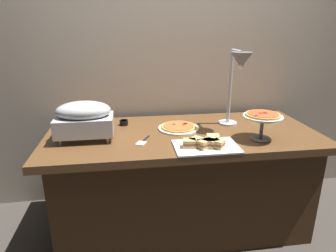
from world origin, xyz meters
name	(u,v)px	position (x,y,z in m)	size (l,w,h in m)	color
ground_plane	(181,222)	(0.00, 0.00, 0.00)	(8.00, 8.00, 0.00)	#38332D
back_wall	(172,61)	(0.00, 0.50, 1.20)	(4.40, 0.04, 2.40)	#B7A893
buffet_table	(182,179)	(0.00, 0.00, 0.39)	(1.90, 0.84, 0.76)	brown
chafing_dish	(84,118)	(-0.66, -0.05, 0.91)	(0.37, 0.23, 0.26)	#B7BABF
heat_lamp	(239,69)	(0.38, 0.00, 1.20)	(0.15, 0.32, 0.56)	#B7BABF
pizza_plate_front	(179,127)	(-0.02, 0.07, 0.77)	(0.30, 0.30, 0.03)	white
pizza_plate_center	(264,118)	(0.71, 0.21, 0.77)	(0.25, 0.25, 0.03)	white
pizza_plate_raised_stand	(263,118)	(0.48, -0.21, 0.91)	(0.25, 0.25, 0.18)	#595B60
sandwich_platter	(206,144)	(0.09, -0.30, 0.78)	(0.40, 0.26, 0.06)	white
sauce_cup_near	(124,122)	(-0.41, 0.22, 0.78)	(0.06, 0.06, 0.04)	black
serving_spatula	(144,141)	(-0.29, -0.14, 0.76)	(0.10, 0.17, 0.01)	#B7BABF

